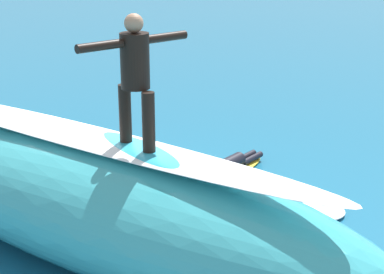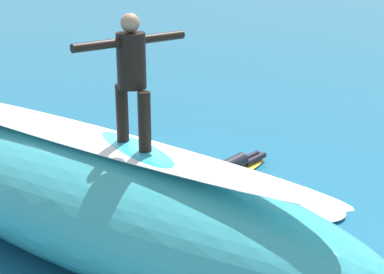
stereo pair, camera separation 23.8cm
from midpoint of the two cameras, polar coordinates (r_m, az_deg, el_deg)
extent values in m
plane|color=#196084|center=(10.58, -6.31, -6.17)|extent=(120.00, 120.00, 0.00)
ellipsoid|color=teal|center=(8.86, -9.03, -5.34)|extent=(9.53, 4.68, 1.71)
ellipsoid|color=white|center=(8.54, -9.32, 0.16)|extent=(7.80, 2.83, 0.08)
ellipsoid|color=#33B2D1|center=(7.89, -4.48, -1.12)|extent=(1.92, 1.38, 0.10)
cylinder|color=black|center=(7.96, -5.57, 2.22)|extent=(0.16, 0.16, 0.75)
cylinder|color=black|center=(7.56, -3.48, 1.39)|extent=(0.16, 0.16, 0.75)
cylinder|color=black|center=(7.59, -4.69, 6.98)|extent=(0.48, 0.48, 0.68)
sphere|color=tan|center=(7.51, -4.78, 10.39)|extent=(0.23, 0.23, 0.23)
cylinder|color=black|center=(7.29, -7.90, 8.29)|extent=(0.39, 0.58, 0.11)
cylinder|color=black|center=(7.82, -1.79, 9.15)|extent=(0.39, 0.58, 0.11)
ellipsoid|color=yellow|center=(11.77, 4.17, -3.31)|extent=(1.09, 2.20, 0.07)
cylinder|color=black|center=(11.70, 4.19, -2.54)|extent=(0.48, 0.81, 0.27)
sphere|color=#936B4C|center=(11.33, 2.83, -2.95)|extent=(0.19, 0.19, 0.19)
cylinder|color=black|center=(12.32, 5.75, -1.87)|extent=(0.30, 0.64, 0.12)
cylinder|color=black|center=(12.24, 6.37, -2.03)|extent=(0.30, 0.64, 0.12)
ellipsoid|color=white|center=(12.81, -12.34, -1.69)|extent=(0.87, 1.01, 0.13)
ellipsoid|color=white|center=(10.35, 12.31, -6.78)|extent=(1.09, 1.06, 0.11)
camera|label=1|loc=(0.12, -89.29, 0.24)|focal=58.16mm
camera|label=2|loc=(0.12, 90.71, -0.24)|focal=58.16mm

